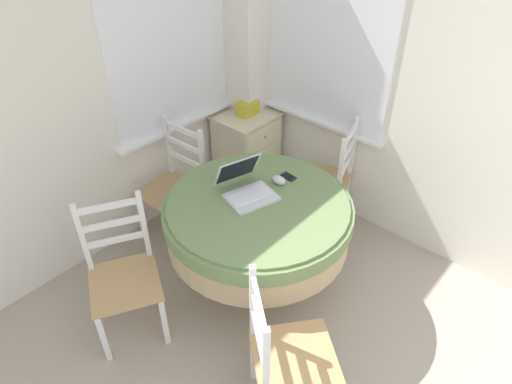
% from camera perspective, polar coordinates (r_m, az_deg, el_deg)
% --- Properties ---
extents(corner_room_shell, '(4.41, 4.75, 2.55)m').
position_cam_1_polar(corner_room_shell, '(2.85, 2.02, 10.42)').
color(corner_room_shell, white).
rests_on(corner_room_shell, ground_plane).
extents(round_dining_table, '(1.22, 1.22, 0.77)m').
position_cam_1_polar(round_dining_table, '(2.96, 0.24, -3.35)').
color(round_dining_table, '#4C3D2D').
rests_on(round_dining_table, ground_plane).
extents(laptop, '(0.39, 0.42, 0.23)m').
position_cam_1_polar(laptop, '(2.92, -1.23, 0.57)').
color(laptop, silver).
rests_on(laptop, round_dining_table).
extents(computer_mouse, '(0.07, 0.10, 0.05)m').
position_cam_1_polar(computer_mouse, '(3.02, 2.86, 1.50)').
color(computer_mouse, silver).
rests_on(computer_mouse, round_dining_table).
extents(cell_phone, '(0.07, 0.11, 0.01)m').
position_cam_1_polar(cell_phone, '(3.10, 4.07, 1.95)').
color(cell_phone, black).
rests_on(cell_phone, round_dining_table).
extents(dining_chair_near_back_window, '(0.45, 0.44, 0.94)m').
position_cam_1_polar(dining_chair_near_back_window, '(3.63, -10.09, 0.73)').
color(dining_chair_near_back_window, tan).
rests_on(dining_chair_near_back_window, ground_plane).
extents(dining_chair_near_right_window, '(0.53, 0.54, 0.94)m').
position_cam_1_polar(dining_chair_near_right_window, '(3.69, 8.81, 1.59)').
color(dining_chair_near_right_window, tan).
rests_on(dining_chair_near_right_window, ground_plane).
extents(dining_chair_camera_near, '(0.60, 0.60, 0.94)m').
position_cam_1_polar(dining_chair_camera_near, '(2.52, 3.70, -19.78)').
color(dining_chair_camera_near, tan).
rests_on(dining_chair_camera_near, ground_plane).
extents(dining_chair_left_flank, '(0.57, 0.58, 0.94)m').
position_cam_1_polar(dining_chair_left_flank, '(2.98, -16.25, -9.94)').
color(dining_chair_left_flank, tan).
rests_on(dining_chair_left_flank, ground_plane).
extents(corner_cabinet, '(0.50, 0.45, 0.72)m').
position_cam_1_polar(corner_cabinet, '(4.16, -1.15, 5.19)').
color(corner_cabinet, beige).
rests_on(corner_cabinet, ground_plane).
extents(storage_box, '(0.18, 0.13, 0.12)m').
position_cam_1_polar(storage_box, '(3.97, -1.12, 10.48)').
color(storage_box, gold).
rests_on(storage_box, corner_cabinet).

